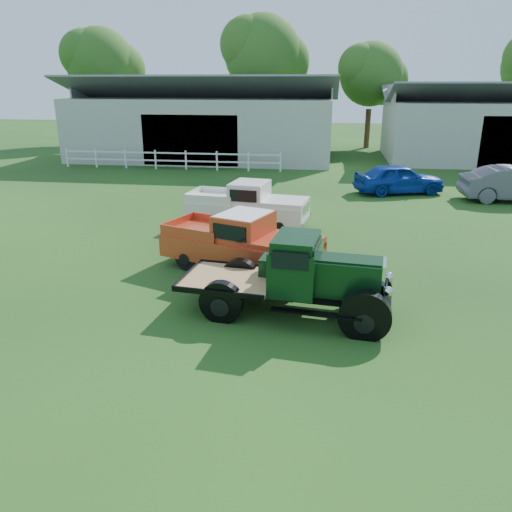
% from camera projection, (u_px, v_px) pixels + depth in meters
% --- Properties ---
extents(ground, '(120.00, 120.00, 0.00)m').
position_uv_depth(ground, '(241.00, 313.00, 12.02)').
color(ground, '#1D3415').
extents(shed_left, '(18.80, 10.20, 5.60)m').
position_uv_depth(shed_left, '(207.00, 118.00, 36.33)').
color(shed_left, '#A7A8A3').
rests_on(shed_left, ground).
extents(shed_right, '(16.80, 9.20, 5.20)m').
position_uv_depth(shed_right, '(507.00, 123.00, 34.49)').
color(shed_right, '#A7A8A3').
rests_on(shed_right, ground).
extents(fence_rail, '(14.20, 0.16, 1.20)m').
position_uv_depth(fence_rail, '(171.00, 160.00, 31.59)').
color(fence_rail, white).
rests_on(fence_rail, ground).
extents(tree_a, '(6.30, 6.30, 10.50)m').
position_uv_depth(tree_a, '(102.00, 82.00, 43.56)').
color(tree_a, '#225717').
rests_on(tree_a, ground).
extents(tree_b, '(6.90, 6.90, 11.50)m').
position_uv_depth(tree_b, '(262.00, 76.00, 42.43)').
color(tree_b, '#225717').
rests_on(tree_b, ground).
extents(tree_c, '(5.40, 5.40, 9.00)m').
position_uv_depth(tree_c, '(370.00, 92.00, 40.69)').
color(tree_c, '#225717').
rests_on(tree_c, ground).
extents(vintage_flatbed, '(5.13, 2.49, 1.96)m').
position_uv_depth(vintage_flatbed, '(291.00, 276.00, 11.66)').
color(vintage_flatbed, black).
rests_on(vintage_flatbed, ground).
extents(red_pickup, '(5.16, 3.41, 1.76)m').
position_uv_depth(red_pickup, '(241.00, 242.00, 14.50)').
color(red_pickup, '#BF3C1F').
rests_on(red_pickup, ground).
extents(white_pickup, '(4.90, 2.46, 1.72)m').
position_uv_depth(white_pickup, '(247.00, 205.00, 18.84)').
color(white_pickup, silver).
rests_on(white_pickup, ground).
extents(misc_car_blue, '(4.66, 2.93, 1.48)m').
position_uv_depth(misc_car_blue, '(399.00, 179.00, 24.68)').
color(misc_car_blue, '#0D3498').
rests_on(misc_car_blue, ground).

